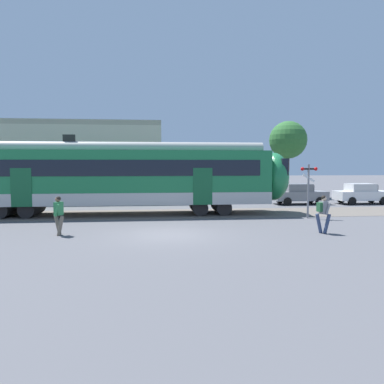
{
  "coord_description": "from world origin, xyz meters",
  "views": [
    {
      "loc": [
        -0.58,
        -15.84,
        3.02
      ],
      "look_at": [
        1.38,
        3.0,
        1.6
      ],
      "focal_mm": 35.0,
      "sensor_mm": 36.0,
      "label": 1
    }
  ],
  "objects": [
    {
      "name": "pedestrian_grey",
      "position": [
        6.75,
        -0.39,
        0.99
      ],
      "size": [
        0.68,
        0.54,
        1.67
      ],
      "color": "navy",
      "rests_on": "ground"
    },
    {
      "name": "ground_plane",
      "position": [
        0.0,
        0.0,
        0.0
      ],
      "size": [
        160.0,
        160.0,
        0.0
      ],
      "primitive_type": "plane",
      "color": "#515156"
    },
    {
      "name": "parked_car_white",
      "position": [
        15.16,
        10.93,
        0.78
      ],
      "size": [
        4.02,
        1.79,
        1.54
      ],
      "color": "silver",
      "rests_on": "ground"
    },
    {
      "name": "parked_car_grey",
      "position": [
        10.34,
        11.2,
        0.78
      ],
      "size": [
        4.04,
        1.83,
        1.54
      ],
      "color": "gray",
      "rests_on": "ground"
    },
    {
      "name": "street_tree_right",
      "position": [
        11.71,
        17.44,
        5.19
      ],
      "size": [
        3.42,
        3.42,
        6.93
      ],
      "color": "brown",
      "rests_on": "ground"
    },
    {
      "name": "background_building",
      "position": [
        -10.64,
        15.79,
        3.21
      ],
      "size": [
        21.41,
        5.0,
        9.2
      ],
      "color": "beige",
      "rests_on": "ground"
    },
    {
      "name": "crossing_signal",
      "position": [
        7.98,
        4.05,
        2.01
      ],
      "size": [
        0.96,
        0.21,
        3.0
      ],
      "color": "gray",
      "rests_on": "ground"
    },
    {
      "name": "pedestrian_green",
      "position": [
        -4.57,
        0.35,
        0.96
      ],
      "size": [
        0.57,
        0.65,
        1.67
      ],
      "color": "#6B6051",
      "rests_on": "ground"
    }
  ]
}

